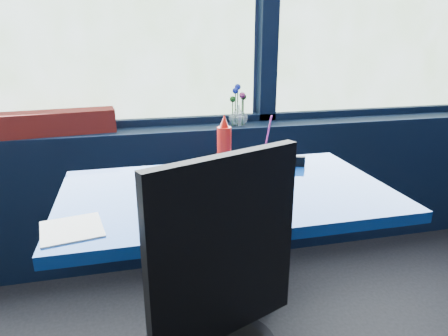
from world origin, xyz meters
TOP-DOWN VIEW (x-y plane):
  - window_sill at (0.00, 2.87)m, footprint 5.00×0.26m
  - near_table at (0.30, 2.00)m, footprint 1.20×0.70m
  - chair_near_back at (0.50, 2.33)m, footprint 0.45×0.45m
  - planter_box at (-0.40, 2.85)m, footprint 0.60×0.21m
  - flower_vase at (0.57, 2.82)m, footprint 0.14×0.15m
  - food_basket at (0.28, 1.86)m, footprint 0.27×0.26m
  - ketchup_bottle at (0.35, 2.27)m, footprint 0.06×0.06m
  - soda_cup at (0.48, 2.10)m, footprint 0.08×0.08m
  - napkin at (-0.22, 1.79)m, footprint 0.20×0.20m

SIDE VIEW (x-z plane):
  - window_sill at x=0.00m, z-range 0.00..0.80m
  - chair_near_back at x=0.50m, z-range 0.06..0.85m
  - near_table at x=0.30m, z-range 0.19..0.94m
  - napkin at x=-0.22m, z-range 0.75..0.75m
  - food_basket at x=0.28m, z-range 0.74..0.83m
  - soda_cup at x=0.48m, z-range 0.69..0.94m
  - ketchup_bottle at x=0.35m, z-range 0.74..0.96m
  - planter_box at x=-0.40m, z-range 0.80..0.92m
  - flower_vase at x=0.57m, z-range 0.75..0.99m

